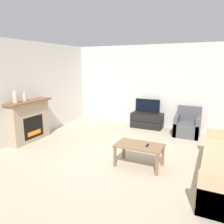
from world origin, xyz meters
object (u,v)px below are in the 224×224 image
Objects in this scene: tv_stand at (147,120)px; tv at (147,107)px; fireplace at (29,120)px; coffee_table at (139,148)px; remote at (147,145)px; armchair at (187,126)px; mantel_vase_centre_left at (25,97)px; mantel_vase_left at (15,97)px.

tv is at bearing -90.00° from tv_stand.
tv_stand is (2.54, 2.64, -0.33)m from fireplace.
coffee_table is 6.32× the size of remote.
tv is at bearing 169.00° from armchair.
tv_stand reaches higher than remote.
coffee_table is at bearing -76.58° from tv_stand.
mantel_vase_centre_left reaches higher than remote.
armchair reaches higher than tv_stand.
fireplace is at bearing 92.40° from mantel_vase_left.
armchair is at bearing -11.00° from tv.
mantel_vase_centre_left is at bearing -80.50° from fireplace.
tv_stand is at bearing 103.42° from coffee_table.
tv_stand is 1.06× the size of coffee_table.
mantel_vase_centre_left is 0.22× the size of tv_stand.
remote is at bearing -2.67° from fireplace.
fireplace is 0.67m from mantel_vase_centre_left.
tv_stand is 1.34m from armchair.
tv_stand is 2.90m from coffee_table.
armchair is (1.31, -0.26, -0.43)m from tv.
mantel_vase_centre_left is at bearing -132.71° from tv_stand.
tv is (2.53, 3.04, -0.56)m from mantel_vase_left.
remote is at bearing -100.70° from armchair.
tv reaches higher than remote.
mantel_vase_left is at bearing -129.75° from tv_stand.
mantel_vase_centre_left is at bearing 176.11° from remote.
armchair is (3.84, 2.48, -0.95)m from mantel_vase_centre_left.
mantel_vase_left is 0.38× the size of tv.
fireplace is 3.68m from tv_stand.
fireplace is 1.60× the size of armchair.
fireplace is 0.81m from mantel_vase_left.
tv is at bearing 103.43° from coffee_table.
tv_stand is 1.22× the size of armchair.
coffee_table is at bearing -176.17° from remote.
armchair reaches higher than remote.
mantel_vase_left reaches higher than remote.
remote is (3.36, 0.24, -0.80)m from mantel_vase_left.
mantel_vase_left is at bearing -87.60° from fireplace.
mantel_vase_left is (0.02, -0.40, 0.70)m from fireplace.
armchair is at bearing 35.90° from mantel_vase_left.
mantel_vase_left is 0.32× the size of coffee_table.
tv reaches higher than coffee_table.
coffee_table is at bearing -1.38° from mantel_vase_centre_left.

